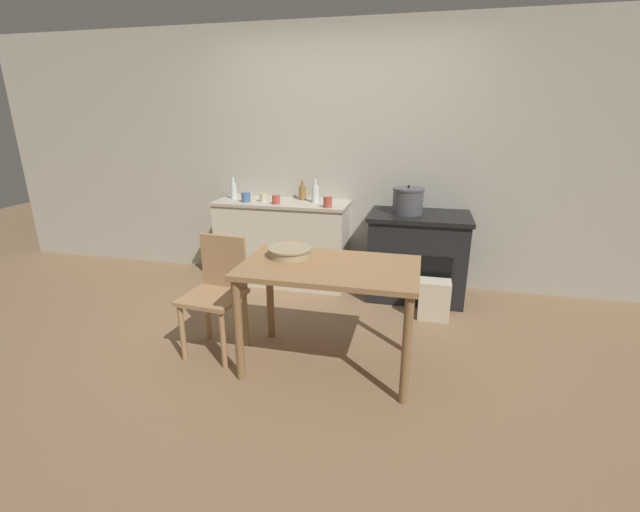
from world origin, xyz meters
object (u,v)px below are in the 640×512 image
object	(u,v)px
bottle_far_left	(234,190)
chair	(217,291)
mixing_bowl_large	(290,251)
cup_center	(263,198)
cup_mid_right	(246,197)
bottle_left	(303,192)
flour_sack	(434,300)
bottle_mid_left	(315,194)
cup_center_left	(328,202)
stock_pot	(408,201)
cup_center_right	(276,200)
work_table	(329,280)
stove	(417,255)

from	to	relation	value
bottle_far_left	chair	bearing A→B (deg)	-70.99
mixing_bowl_large	cup_center	size ratio (longest dim) A/B	3.73
cup_center	cup_mid_right	size ratio (longest dim) A/B	0.85
chair	bottle_left	size ratio (longest dim) A/B	4.36
flour_sack	cup_center	size ratio (longest dim) A/B	4.23
cup_mid_right	cup_center	bearing A→B (deg)	17.35
bottle_mid_left	flour_sack	bearing A→B (deg)	-24.79
bottle_mid_left	cup_center_left	distance (m)	0.28
stock_pot	bottle_mid_left	size ratio (longest dim) A/B	1.28
stock_pot	cup_center_right	size ratio (longest dim) A/B	3.40
work_table	bottle_mid_left	bearing A→B (deg)	107.62
stove	bottle_left	world-z (taller)	bottle_left
chair	cup_mid_right	bearing A→B (deg)	107.70
cup_mid_right	stove	bearing A→B (deg)	1.89
bottle_far_left	cup_center_right	xyz separation A→B (m)	(0.52, -0.17, -0.04)
bottle_far_left	cup_center_left	size ratio (longest dim) A/B	2.22
stove	chair	size ratio (longest dim) A/B	1.08
stove	chair	distance (m)	1.96
chair	stock_pot	xyz separation A→B (m)	(1.28, 1.36, 0.47)
stove	bottle_mid_left	bearing A→B (deg)	175.38
work_table	cup_mid_right	world-z (taller)	cup_mid_right
cup_center_left	cup_center	size ratio (longest dim) A/B	1.25
cup_center	cup_mid_right	distance (m)	0.17
chair	cup_center	distance (m)	1.44
mixing_bowl_large	cup_center	bearing A→B (deg)	117.86
chair	cup_mid_right	size ratio (longest dim) A/B	8.99
stock_pot	cup_center	xyz separation A→B (m)	(-1.43, 0.01, -0.03)
stock_pot	bottle_mid_left	xyz separation A→B (m)	(-0.91, 0.10, 0.01)
stove	cup_center_right	bearing A→B (deg)	-176.50
bottle_left	cup_center_right	size ratio (longest dim) A/B	2.31
cup_mid_right	work_table	bearing A→B (deg)	-49.56
bottle_far_left	cup_mid_right	bearing A→B (deg)	-35.70
chair	stock_pot	world-z (taller)	stock_pot
chair	flour_sack	size ratio (longest dim) A/B	2.49
cup_center_right	cup_mid_right	distance (m)	0.33
chair	cup_center	bearing A→B (deg)	100.54
mixing_bowl_large	bottle_far_left	size ratio (longest dim) A/B	1.35
work_table	mixing_bowl_large	distance (m)	0.36
mixing_bowl_large	bottle_mid_left	bearing A→B (deg)	96.94
flour_sack	cup_center_right	xyz separation A→B (m)	(-1.55, 0.39, 0.73)
work_table	bottle_mid_left	size ratio (longest dim) A/B	5.16
chair	cup_center_right	world-z (taller)	cup_center_right
stove	flour_sack	bearing A→B (deg)	-69.82
cup_center_right	flour_sack	bearing A→B (deg)	-14.01
bottle_left	cup_mid_right	distance (m)	0.57
bottle_far_left	cup_center_left	distance (m)	1.07
flour_sack	bottle_left	xyz separation A→B (m)	(-1.36, 0.66, 0.77)
stove	cup_center_right	xyz separation A→B (m)	(-1.38, -0.08, 0.50)
work_table	cup_center_left	xyz separation A→B (m)	(-0.30, 1.28, 0.27)
bottle_far_left	cup_center	distance (m)	0.37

